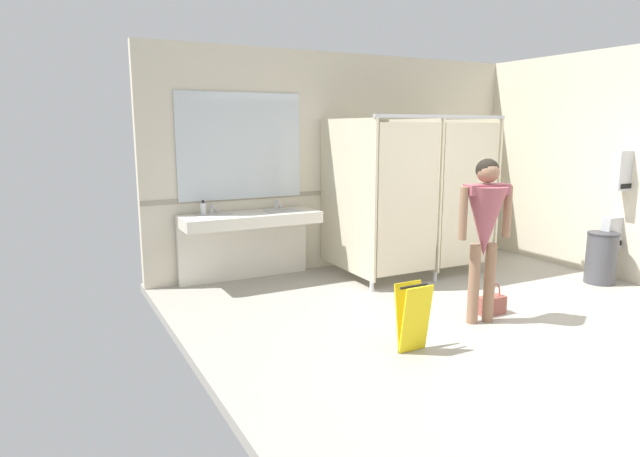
# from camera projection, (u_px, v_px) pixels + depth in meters

# --- Properties ---
(ground_plane) EXTENTS (5.81, 6.86, 0.10)m
(ground_plane) POSITION_uv_depth(u_px,v_px,m) (519.00, 339.00, 5.16)
(ground_plane) COLOR #9E998E
(wall_back) EXTENTS (5.81, 0.12, 2.92)m
(wall_back) POSITION_uv_depth(u_px,v_px,m) (350.00, 161.00, 7.67)
(wall_back) COLOR beige
(wall_back) RESTS_ON ground_plane
(wall_back_tile_band) EXTENTS (5.81, 0.01, 0.06)m
(wall_back_tile_band) POSITION_uv_depth(u_px,v_px,m) (352.00, 191.00, 7.68)
(wall_back_tile_band) COLOR #9E937F
(wall_back_tile_band) RESTS_ON wall_back
(vanity_counter) EXTENTS (1.72, 0.59, 1.00)m
(vanity_counter) POSITION_uv_depth(u_px,v_px,m) (248.00, 231.00, 6.82)
(vanity_counter) COLOR silver
(vanity_counter) RESTS_ON ground_plane
(mirror_panel) EXTENTS (1.62, 0.02, 1.32)m
(mirror_panel) POSITION_uv_depth(u_px,v_px,m) (241.00, 146.00, 6.81)
(mirror_panel) COLOR silver
(mirror_panel) RESTS_ON wall_back
(bathroom_stalls) EXTENTS (1.98, 1.36, 2.08)m
(bathroom_stalls) POSITION_uv_depth(u_px,v_px,m) (417.00, 193.00, 7.11)
(bathroom_stalls) COLOR beige
(bathroom_stalls) RESTS_ON ground_plane
(paper_towel_dispenser_upper) EXTENTS (0.34, 0.13, 0.49)m
(paper_towel_dispenser_upper) POSITION_uv_depth(u_px,v_px,m) (624.00, 171.00, 6.73)
(paper_towel_dispenser_upper) COLOR #B7BABF
(paper_towel_dispenser_upper) RESTS_ON wall_side_right
(paper_towel_dispenser_lower) EXTENTS (0.38, 0.13, 0.39)m
(paper_towel_dispenser_lower) POSITION_uv_depth(u_px,v_px,m) (614.00, 232.00, 6.92)
(paper_towel_dispenser_lower) COLOR #B7BABF
(paper_towel_dispenser_lower) RESTS_ON wall_side_right
(trash_bin) EXTENTS (0.37, 0.37, 0.65)m
(trash_bin) POSITION_uv_depth(u_px,v_px,m) (601.00, 258.00, 6.80)
(trash_bin) COLOR #47474C
(trash_bin) RESTS_ON ground_plane
(person_standing) EXTENTS (0.57, 0.46, 1.64)m
(person_standing) POSITION_uv_depth(u_px,v_px,m) (485.00, 221.00, 5.29)
(person_standing) COLOR #8C664C
(person_standing) RESTS_ON ground_plane
(handbag) EXTENTS (0.30, 0.14, 0.34)m
(handbag) POSITION_uv_depth(u_px,v_px,m) (492.00, 304.00, 5.70)
(handbag) COLOR #934C42
(handbag) RESTS_ON ground_plane
(soap_dispenser) EXTENTS (0.07, 0.07, 0.18)m
(soap_dispenser) POSITION_uv_depth(u_px,v_px,m) (203.00, 208.00, 6.59)
(soap_dispenser) COLOR white
(soap_dispenser) RESTS_ON vanity_counter
(wet_floor_sign) EXTENTS (0.28, 0.19, 0.60)m
(wet_floor_sign) POSITION_uv_depth(u_px,v_px,m) (413.00, 317.00, 4.71)
(wet_floor_sign) COLOR yellow
(wet_floor_sign) RESTS_ON ground_plane
(floor_drain_cover) EXTENTS (0.14, 0.14, 0.01)m
(floor_drain_cover) POSITION_uv_depth(u_px,v_px,m) (568.00, 364.00, 4.50)
(floor_drain_cover) COLOR #B7BABF
(floor_drain_cover) RESTS_ON ground_plane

